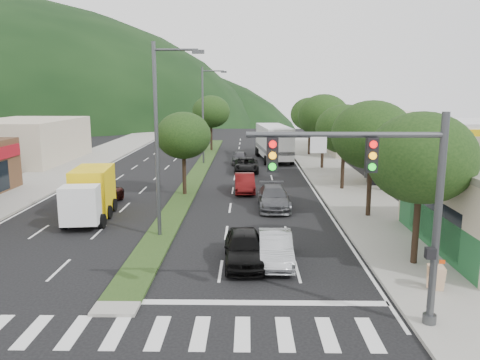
{
  "coord_description": "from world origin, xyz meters",
  "views": [
    {
      "loc": [
        4.65,
        -15.72,
        7.61
      ],
      "look_at": [
        4.22,
        10.18,
        2.66
      ],
      "focal_mm": 35.0,
      "sensor_mm": 36.0,
      "label": 1
    }
  ],
  "objects_px": {
    "suv_maroon": "(99,195)",
    "tree_med_near": "(183,136)",
    "tree_r_d": "(324,116)",
    "tree_med_far": "(211,112)",
    "traffic_signal": "(389,189)",
    "streetlight_near": "(160,131)",
    "streetlight_mid": "(205,111)",
    "tree_r_a": "(421,158)",
    "car_queue_b": "(274,197)",
    "sedan_silver": "(276,248)",
    "box_truck": "(91,195)",
    "tree_r_c": "(344,129)",
    "car_queue_d": "(246,165)",
    "motorhome": "(274,142)",
    "car_queue_c": "(245,183)",
    "tree_r_b": "(372,135)",
    "a_frame_sign": "(436,276)",
    "tree_r_e": "(310,114)",
    "car_queue_e": "(240,158)",
    "car_queue_a": "(244,248)"
  },
  "relations": [
    {
      "from": "tree_r_a",
      "to": "car_queue_b",
      "type": "distance_m",
      "value": 12.38
    },
    {
      "from": "car_queue_b",
      "to": "streetlight_mid",
      "type": "bearing_deg",
      "value": 107.4
    },
    {
      "from": "traffic_signal",
      "to": "streetlight_mid",
      "type": "bearing_deg",
      "value": 104.33
    },
    {
      "from": "traffic_signal",
      "to": "tree_r_a",
      "type": "distance_m",
      "value": 6.29
    },
    {
      "from": "tree_med_near",
      "to": "tree_med_far",
      "type": "bearing_deg",
      "value": 90.0
    },
    {
      "from": "suv_maroon",
      "to": "a_frame_sign",
      "type": "distance_m",
      "value": 22.03
    },
    {
      "from": "tree_r_e",
      "to": "tree_med_far",
      "type": "relative_size",
      "value": 0.97
    },
    {
      "from": "car_queue_c",
      "to": "streetlight_mid",
      "type": "bearing_deg",
      "value": 104.65
    },
    {
      "from": "tree_med_near",
      "to": "streetlight_near",
      "type": "height_order",
      "value": "streetlight_near"
    },
    {
      "from": "car_queue_b",
      "to": "car_queue_a",
      "type": "bearing_deg",
      "value": -101.23
    },
    {
      "from": "tree_med_far",
      "to": "streetlight_mid",
      "type": "relative_size",
      "value": 0.69
    },
    {
      "from": "tree_r_b",
      "to": "sedan_silver",
      "type": "relative_size",
      "value": 1.66
    },
    {
      "from": "suv_maroon",
      "to": "tree_med_near",
      "type": "bearing_deg",
      "value": -148.36
    },
    {
      "from": "tree_r_a",
      "to": "tree_r_b",
      "type": "xyz_separation_m",
      "value": [
        -0.0,
        8.0,
        0.22
      ]
    },
    {
      "from": "tree_r_c",
      "to": "box_truck",
      "type": "distance_m",
      "value": 19.07
    },
    {
      "from": "car_queue_c",
      "to": "tree_r_e",
      "type": "bearing_deg",
      "value": 67.57
    },
    {
      "from": "tree_r_c",
      "to": "streetlight_near",
      "type": "relative_size",
      "value": 0.65
    },
    {
      "from": "tree_med_near",
      "to": "streetlight_mid",
      "type": "xyz_separation_m",
      "value": [
        0.21,
        15.0,
        1.16
      ]
    },
    {
      "from": "traffic_signal",
      "to": "tree_r_c",
      "type": "xyz_separation_m",
      "value": [
        2.97,
        21.54,
        0.1
      ]
    },
    {
      "from": "a_frame_sign",
      "to": "tree_r_a",
      "type": "bearing_deg",
      "value": 93.39
    },
    {
      "from": "car_queue_c",
      "to": "motorhome",
      "type": "height_order",
      "value": "motorhome"
    },
    {
      "from": "car_queue_c",
      "to": "car_queue_d",
      "type": "height_order",
      "value": "car_queue_c"
    },
    {
      "from": "tree_r_b",
      "to": "streetlight_mid",
      "type": "bearing_deg",
      "value": 119.32
    },
    {
      "from": "car_queue_a",
      "to": "tree_r_b",
      "type": "bearing_deg",
      "value": 43.7
    },
    {
      "from": "streetlight_near",
      "to": "streetlight_mid",
      "type": "distance_m",
      "value": 25.0
    },
    {
      "from": "sedan_silver",
      "to": "tree_r_a",
      "type": "bearing_deg",
      "value": -2.29
    },
    {
      "from": "traffic_signal",
      "to": "streetlight_near",
      "type": "xyz_separation_m",
      "value": [
        -8.82,
        9.54,
        0.94
      ]
    },
    {
      "from": "car_queue_d",
      "to": "tree_r_e",
      "type": "bearing_deg",
      "value": 56.98
    },
    {
      "from": "sedan_silver",
      "to": "box_truck",
      "type": "height_order",
      "value": "box_truck"
    },
    {
      "from": "streetlight_near",
      "to": "streetlight_mid",
      "type": "bearing_deg",
      "value": 90.0
    },
    {
      "from": "tree_r_d",
      "to": "car_queue_c",
      "type": "relative_size",
      "value": 1.69
    },
    {
      "from": "tree_med_far",
      "to": "suv_maroon",
      "type": "bearing_deg",
      "value": -100.45
    },
    {
      "from": "tree_med_near",
      "to": "a_frame_sign",
      "type": "distance_m",
      "value": 20.94
    },
    {
      "from": "tree_r_e",
      "to": "car_queue_e",
      "type": "xyz_separation_m",
      "value": [
        -8.2,
        -6.87,
        -4.22
      ]
    },
    {
      "from": "tree_r_e",
      "to": "car_queue_b",
      "type": "relative_size",
      "value": 1.35
    },
    {
      "from": "tree_med_far",
      "to": "car_queue_e",
      "type": "relative_size",
      "value": 1.76
    },
    {
      "from": "suv_maroon",
      "to": "motorhome",
      "type": "distance_m",
      "value": 24.99
    },
    {
      "from": "tree_r_d",
      "to": "tree_med_far",
      "type": "xyz_separation_m",
      "value": [
        -12.0,
        14.0,
        -0.17
      ]
    },
    {
      "from": "car_queue_d",
      "to": "motorhome",
      "type": "xyz_separation_m",
      "value": [
        3.02,
        8.12,
        1.35
      ]
    },
    {
      "from": "traffic_signal",
      "to": "suv_maroon",
      "type": "relative_size",
      "value": 1.39
    },
    {
      "from": "car_queue_d",
      "to": "a_frame_sign",
      "type": "bearing_deg",
      "value": -75.75
    },
    {
      "from": "tree_r_a",
      "to": "sedan_silver",
      "type": "xyz_separation_m",
      "value": [
        -6.09,
        0.29,
        -4.13
      ]
    },
    {
      "from": "tree_r_a",
      "to": "tree_med_far",
      "type": "distance_m",
      "value": 41.76
    },
    {
      "from": "tree_r_a",
      "to": "a_frame_sign",
      "type": "bearing_deg",
      "value": -93.66
    },
    {
      "from": "tree_r_b",
      "to": "tree_med_far",
      "type": "bearing_deg",
      "value": 110.56
    },
    {
      "from": "tree_r_e",
      "to": "streetlight_near",
      "type": "bearing_deg",
      "value": -110.23
    },
    {
      "from": "tree_r_e",
      "to": "traffic_signal",
      "type": "bearing_deg",
      "value": -94.09
    },
    {
      "from": "tree_r_c",
      "to": "car_queue_b",
      "type": "height_order",
      "value": "tree_r_c"
    },
    {
      "from": "streetlight_near",
      "to": "suv_maroon",
      "type": "bearing_deg",
      "value": 128.91
    },
    {
      "from": "traffic_signal",
      "to": "streetlight_near",
      "type": "height_order",
      "value": "streetlight_near"
    }
  ]
}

